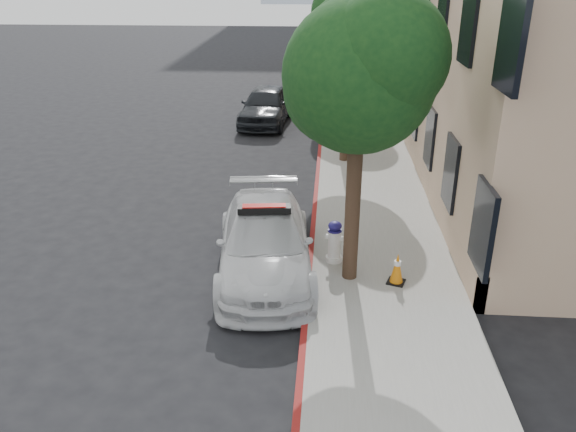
# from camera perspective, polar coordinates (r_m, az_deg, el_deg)

# --- Properties ---
(ground) EXTENTS (120.00, 120.00, 0.00)m
(ground) POSITION_cam_1_polar(r_m,az_deg,el_deg) (13.86, -6.06, -2.13)
(ground) COLOR black
(ground) RESTS_ON ground
(sidewalk) EXTENTS (3.20, 50.00, 0.15)m
(sidewalk) POSITION_cam_1_polar(r_m,az_deg,el_deg) (23.08, 7.28, 8.49)
(sidewalk) COLOR gray
(sidewalk) RESTS_ON ground
(curb_strip) EXTENTS (0.12, 50.00, 0.15)m
(curb_strip) POSITION_cam_1_polar(r_m,az_deg,el_deg) (23.05, 3.42, 8.62)
(curb_strip) COLOR maroon
(curb_strip) RESTS_ON ground
(tree_near) EXTENTS (2.92, 2.82, 5.62)m
(tree_near) POSITION_cam_1_polar(r_m,az_deg,el_deg) (10.42, 7.41, 13.99)
(tree_near) COLOR black
(tree_near) RESTS_ON sidewalk
(tree_mid) EXTENTS (2.77, 2.64, 5.43)m
(tree_mid) POSITION_cam_1_polar(r_m,az_deg,el_deg) (18.37, 6.29, 17.70)
(tree_mid) COLOR black
(tree_mid) RESTS_ON sidewalk
(tree_far) EXTENTS (3.10, 3.00, 5.81)m
(tree_far) POSITION_cam_1_polar(r_m,az_deg,el_deg) (26.32, 5.87, 19.90)
(tree_far) COLOR black
(tree_far) RESTS_ON sidewalk
(police_car) EXTENTS (2.55, 5.05, 1.56)m
(police_car) POSITION_cam_1_polar(r_m,az_deg,el_deg) (11.92, -2.37, -2.67)
(police_car) COLOR silver
(police_car) RESTS_ON ground
(parked_car_mid) EXTENTS (2.16, 4.78, 1.59)m
(parked_car_mid) POSITION_cam_1_polar(r_m,az_deg,el_deg) (24.30, -2.25, 11.17)
(parked_car_mid) COLOR black
(parked_car_mid) RESTS_ON ground
(parked_car_far) EXTENTS (1.96, 4.81, 1.55)m
(parked_car_far) POSITION_cam_1_polar(r_m,az_deg,el_deg) (31.87, 2.23, 14.06)
(parked_car_far) COLOR black
(parked_car_far) RESTS_ON ground
(fire_hydrant) EXTENTS (0.40, 0.36, 0.95)m
(fire_hydrant) POSITION_cam_1_polar(r_m,az_deg,el_deg) (12.18, 4.74, -2.65)
(fire_hydrant) COLOR white
(fire_hydrant) RESTS_ON sidewalk
(traffic_cone) EXTENTS (0.44, 0.44, 0.66)m
(traffic_cone) POSITION_cam_1_polar(r_m,az_deg,el_deg) (11.58, 11.02, -5.24)
(traffic_cone) COLOR black
(traffic_cone) RESTS_ON sidewalk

